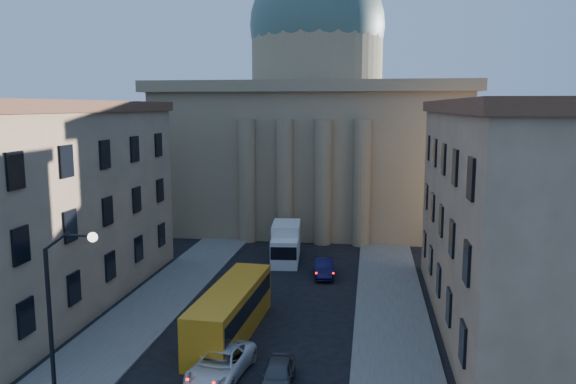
# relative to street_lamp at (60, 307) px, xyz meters

# --- Properties ---
(sidewalk_left) EXTENTS (5.00, 60.00, 0.15)m
(sidewalk_left) POSITION_rel_street_lamp_xyz_m (-1.53, 10.00, -5.21)
(sidewalk_left) COLOR #5A5853
(sidewalk_left) RESTS_ON ground
(sidewalk_right) EXTENTS (5.00, 60.00, 0.15)m
(sidewalk_right) POSITION_rel_street_lamp_xyz_m (15.47, 10.00, -5.21)
(sidewalk_right) COLOR #5A5853
(sidewalk_right) RESTS_ON ground
(church) EXTENTS (68.02, 28.76, 36.60)m
(church) POSITION_rel_street_lamp_xyz_m (6.97, 47.47, 6.59)
(church) COLOR #836F51
(church) RESTS_ON ground
(building_left) EXTENTS (11.60, 26.60, 14.70)m
(building_left) POSITION_rel_street_lamp_xyz_m (-10.03, 14.00, 2.14)
(building_left) COLOR tan
(building_left) RESTS_ON ground
(building_right) EXTENTS (11.60, 26.60, 14.70)m
(building_right) POSITION_rel_street_lamp_xyz_m (23.97, 14.00, 2.14)
(building_right) COLOR tan
(building_right) RESTS_ON ground
(street_lamp) EXTENTS (2.62, 0.44, 8.83)m
(street_lamp) POSITION_rel_street_lamp_xyz_m (0.00, 0.00, 0.00)
(street_lamp) COLOR black
(street_lamp) RESTS_ON ground
(car_left_mid) EXTENTS (3.12, 5.67, 1.50)m
(car_left_mid) POSITION_rel_street_lamp_xyz_m (6.15, 4.72, -4.53)
(car_left_mid) COLOR silver
(car_left_mid) RESTS_ON ground
(car_right_far) EXTENTS (1.77, 4.07, 1.37)m
(car_right_far) POSITION_rel_street_lamp_xyz_m (9.34, 4.06, -4.60)
(car_right_far) COLOR #454549
(car_right_far) RESTS_ON ground
(car_right_distant) EXTENTS (2.10, 4.68, 1.49)m
(car_right_distant) POSITION_rel_street_lamp_xyz_m (10.06, 23.49, -4.54)
(car_right_distant) COLOR black
(car_right_distant) RESTS_ON ground
(city_bus) EXTENTS (3.11, 11.18, 3.12)m
(city_bus) POSITION_rel_street_lamp_xyz_m (5.35, 10.17, -3.61)
(city_bus) COLOR orange
(city_bus) RESTS_ON ground
(box_truck) EXTENTS (3.03, 6.49, 3.46)m
(box_truck) POSITION_rel_street_lamp_xyz_m (6.16, 27.66, -3.65)
(box_truck) COLOR silver
(box_truck) RESTS_ON ground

